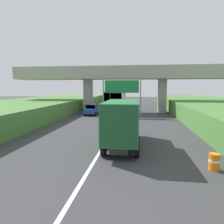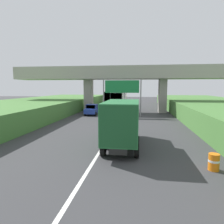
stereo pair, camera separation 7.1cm
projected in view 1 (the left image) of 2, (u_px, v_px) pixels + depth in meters
name	position (u px, v px, depth m)	size (l,w,h in m)	color
lane_centre_stripe	(120.00, 118.00, 29.38)	(0.20, 100.69, 0.01)	white
overpass_bridge	(124.00, 78.00, 36.12)	(40.00, 4.80, 8.10)	#9E998E
overhead_highway_sign	(122.00, 89.00, 30.71)	(5.88, 0.18, 5.60)	slate
truck_green	(123.00, 121.00, 14.90)	(2.44, 7.30, 3.44)	black
truck_black	(110.00, 97.00, 52.36)	(2.44, 7.30, 3.44)	black
truck_orange	(121.00, 98.00, 50.27)	(2.44, 7.30, 3.44)	black
truck_white	(118.00, 100.00, 41.64)	(2.44, 7.30, 3.44)	black
car_blue	(92.00, 110.00, 32.78)	(1.86, 4.10, 1.72)	#233D9E
construction_barrel_2	(214.00, 162.00, 10.70)	(0.57, 0.57, 0.90)	orange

